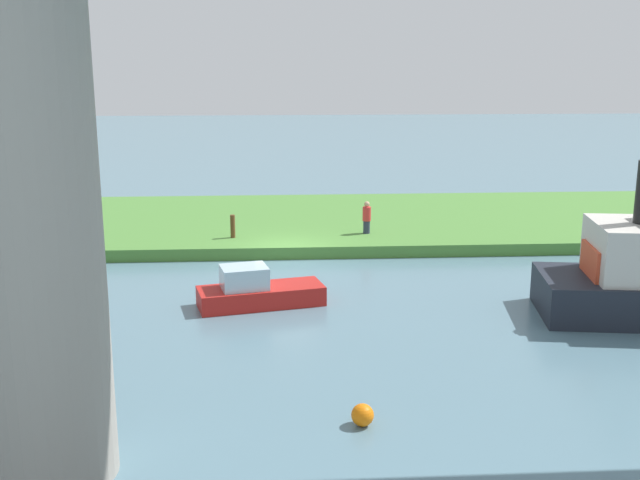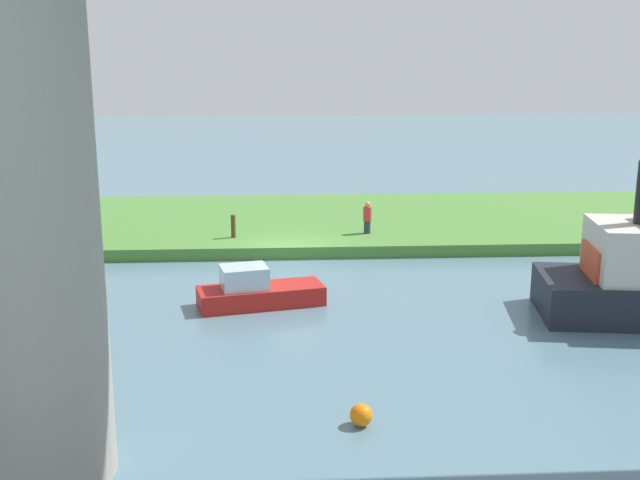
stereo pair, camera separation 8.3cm
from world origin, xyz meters
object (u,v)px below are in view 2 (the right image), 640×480
Objects in this scene: bridge_pylon at (32,205)px; marker_buoy at (361,415)px; mooring_post at (233,226)px; person_on_bank at (367,217)px; motorboat_white at (257,291)px.

marker_buoy is at bearing -165.56° from bridge_pylon.
marker_buoy is (-3.58, 15.99, -0.73)m from mooring_post.
person_on_bank reaches higher than mooring_post.
person_on_bank is 0.33× the size of motorboat_white.
marker_buoy is (-6.11, -1.57, -5.03)m from bridge_pylon.
bridge_pylon is at bearing 65.47° from person_on_bank.
motorboat_white is 8.78m from marker_buoy.
marker_buoy is at bearing 102.62° from mooring_post.
motorboat_white is at bearing 98.53° from mooring_post.
bridge_pylon reaches higher than person_on_bank.
mooring_post is 1.94× the size of marker_buoy.
bridge_pylon reaches higher than mooring_post.
mooring_post reaches higher than motorboat_white.
mooring_post is (-2.53, -17.57, -4.30)m from bridge_pylon.
mooring_post is at bearing 4.60° from person_on_bank.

